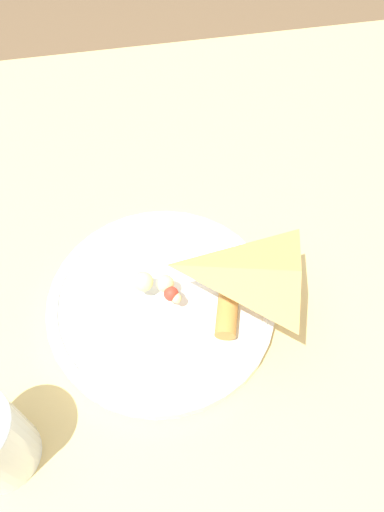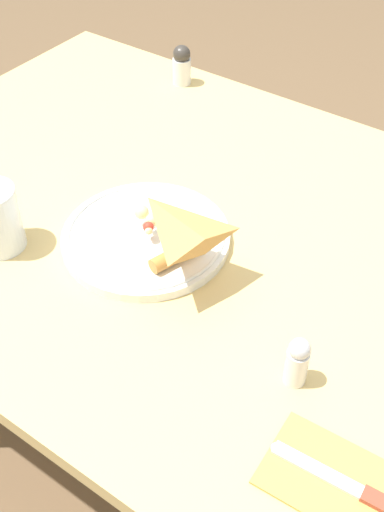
{
  "view_description": "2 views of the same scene",
  "coord_description": "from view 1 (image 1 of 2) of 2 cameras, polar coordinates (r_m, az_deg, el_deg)",
  "views": [
    {
      "loc": [
        0.01,
        0.36,
        1.24
      ],
      "look_at": [
        -0.04,
        0.05,
        0.75
      ],
      "focal_mm": 35.0,
      "sensor_mm": 36.0,
      "label": 1
    },
    {
      "loc": [
        -0.5,
        0.66,
        1.4
      ],
      "look_at": [
        -0.11,
        0.1,
        0.75
      ],
      "focal_mm": 45.0,
      "sensor_mm": 36.0,
      "label": 2
    }
  ],
  "objects": [
    {
      "name": "ground_plane",
      "position": [
        1.29,
        -2.37,
        -17.08
      ],
      "size": [
        6.0,
        6.0,
        0.0
      ],
      "primitive_type": "plane",
      "color": "brown"
    },
    {
      "name": "dining_table",
      "position": [
        0.72,
        -4.06,
        -3.32
      ],
      "size": [
        1.21,
        0.88,
        0.71
      ],
      "color": "#DBB770",
      "rests_on": "ground_plane"
    },
    {
      "name": "plate_pizza",
      "position": [
        0.59,
        -2.85,
        -5.2
      ],
      "size": [
        0.27,
        0.27,
        0.05
      ],
      "color": "white",
      "rests_on": "dining_table"
    }
  ]
}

